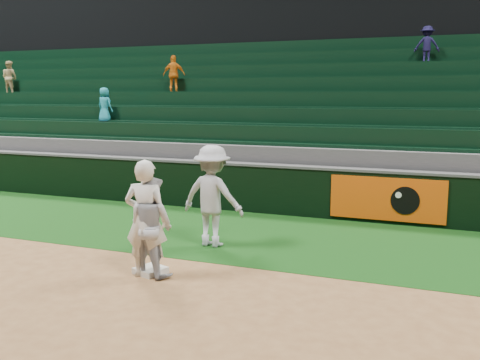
{
  "coord_description": "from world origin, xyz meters",
  "views": [
    {
      "loc": [
        4.23,
        -7.46,
        2.99
      ],
      "look_at": [
        0.42,
        2.3,
        1.3
      ],
      "focal_mm": 40.0,
      "sensor_mm": 36.0,
      "label": 1
    }
  ],
  "objects_px": {
    "first_baseman": "(146,219)",
    "baserunner": "(151,226)",
    "base_coach": "(212,196)",
    "first_base": "(151,270)"
  },
  "relations": [
    {
      "from": "first_base",
      "to": "baserunner",
      "type": "bearing_deg",
      "value": -32.19
    },
    {
      "from": "baserunner",
      "to": "base_coach",
      "type": "xyz_separation_m",
      "value": [
        0.23,
        1.93,
        0.17
      ]
    },
    {
      "from": "base_coach",
      "to": "first_base",
      "type": "bearing_deg",
      "value": 85.57
    },
    {
      "from": "first_baseman",
      "to": "baserunner",
      "type": "distance_m",
      "value": 0.18
    },
    {
      "from": "first_base",
      "to": "base_coach",
      "type": "distance_m",
      "value": 2.14
    },
    {
      "from": "first_base",
      "to": "first_baseman",
      "type": "distance_m",
      "value": 0.94
    },
    {
      "from": "baserunner",
      "to": "base_coach",
      "type": "height_order",
      "value": "base_coach"
    },
    {
      "from": "first_baseman",
      "to": "baserunner",
      "type": "height_order",
      "value": "first_baseman"
    },
    {
      "from": "first_baseman",
      "to": "baserunner",
      "type": "bearing_deg",
      "value": -120.29
    },
    {
      "from": "first_baseman",
      "to": "first_base",
      "type": "bearing_deg",
      "value": -89.61
    }
  ]
}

